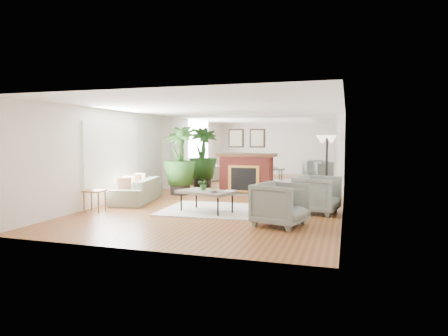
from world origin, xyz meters
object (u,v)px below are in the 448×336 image
(potted_ficus, at_px, (180,158))
(floor_lamp, at_px, (326,144))
(side_table, at_px, (95,194))
(sofa, at_px, (137,190))
(coffee_table, at_px, (206,193))
(fireplace, at_px, (245,173))
(armchair_front, at_px, (280,204))
(armchair_back, at_px, (317,194))

(potted_ficus, bearing_deg, floor_lamp, 8.59)
(side_table, height_order, potted_ficus, potted_ficus)
(sofa, bearing_deg, coffee_table, 55.34)
(floor_lamp, bearing_deg, sofa, -154.78)
(sofa, xyz_separation_m, floor_lamp, (4.94, 2.33, 1.25))
(fireplace, relative_size, coffee_table, 1.38)
(potted_ficus, bearing_deg, side_table, -103.17)
(coffee_table, height_order, potted_ficus, potted_ficus)
(armchair_front, distance_m, side_table, 4.48)
(armchair_front, bearing_deg, potted_ficus, 62.83)
(coffee_table, bearing_deg, sofa, 156.88)
(coffee_table, relative_size, armchair_front, 1.57)
(potted_ficus, bearing_deg, armchair_back, -24.28)
(fireplace, relative_size, armchair_front, 2.16)
(coffee_table, relative_size, side_table, 2.89)
(fireplace, distance_m, potted_ficus, 2.10)
(sofa, bearing_deg, side_table, -18.51)
(sofa, bearing_deg, fireplace, 123.86)
(coffee_table, xyz_separation_m, armchair_back, (2.47, 0.75, -0.04))
(fireplace, distance_m, sofa, 3.51)
(coffee_table, distance_m, sofa, 2.62)
(coffee_table, distance_m, armchair_back, 2.58)
(fireplace, relative_size, potted_ficus, 0.96)
(armchair_front, bearing_deg, coffee_table, 82.24)
(sofa, height_order, armchair_front, armchair_front)
(coffee_table, relative_size, sofa, 0.68)
(fireplace, distance_m, armchair_back, 3.68)
(potted_ficus, distance_m, floor_lamp, 4.44)
(sofa, distance_m, side_table, 1.65)
(armchair_back, height_order, armchair_front, armchair_back)
(armchair_front, distance_m, floor_lamp, 4.40)
(coffee_table, distance_m, potted_ficus, 3.33)
(fireplace, height_order, armchair_back, fireplace)
(armchair_front, distance_m, potted_ficus, 5.17)
(potted_ficus, bearing_deg, fireplace, 23.57)
(fireplace, relative_size, sofa, 0.93)
(side_table, bearing_deg, fireplace, 57.27)
(coffee_table, bearing_deg, potted_ficus, 124.25)
(fireplace, relative_size, floor_lamp, 1.12)
(potted_ficus, xyz_separation_m, floor_lamp, (4.37, 0.66, 0.42))
(floor_lamp, bearing_deg, armchair_back, -91.45)
(side_table, bearing_deg, coffee_table, 13.16)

